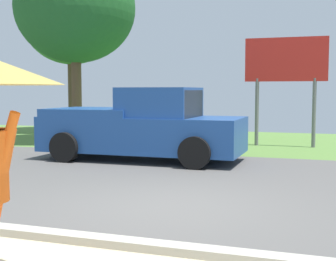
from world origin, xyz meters
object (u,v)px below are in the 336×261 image
Objects in this scene: roadside_billboard at (286,67)px; tree_center_back at (71,21)px; pickup_truck at (143,127)px; tree_left_far at (75,8)px.

tree_center_back reaches higher than roadside_billboard.
pickup_truck is at bearing -49.12° from tree_center_back.
tree_left_far is (-7.21, -0.66, 2.14)m from roadside_billboard.
roadside_billboard is 0.52× the size of tree_center_back.
tree_center_back is at bearing 162.90° from roadside_billboard.
pickup_truck is 0.78× the size of tree_left_far.
roadside_billboard is (3.23, 4.28, 1.68)m from pickup_truck.
tree_left_far is at bearing 145.20° from pickup_truck.
roadside_billboard is at bearing -17.10° from tree_center_back.
tree_left_far is 0.98× the size of tree_center_back.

